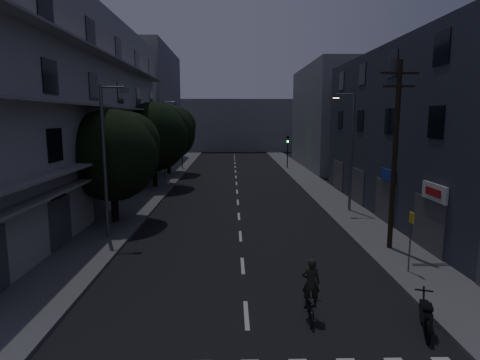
{
  "coord_description": "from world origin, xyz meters",
  "views": [
    {
      "loc": [
        -0.48,
        -10.48,
        6.5
      ],
      "look_at": [
        0.0,
        12.0,
        3.0
      ],
      "focal_mm": 30.0,
      "sensor_mm": 36.0,
      "label": 1
    }
  ],
  "objects_px": {
    "bus_stop_sign": "(411,231)",
    "cyclist": "(310,299)",
    "utility_pole": "(395,152)",
    "motorcycle": "(425,317)"
  },
  "relations": [
    {
      "from": "bus_stop_sign",
      "to": "cyclist",
      "type": "distance_m",
      "value": 6.14
    },
    {
      "from": "utility_pole",
      "to": "cyclist",
      "type": "xyz_separation_m",
      "value": [
        -5.26,
        -6.72,
        -4.18
      ]
    },
    {
      "from": "utility_pole",
      "to": "motorcycle",
      "type": "xyz_separation_m",
      "value": [
        -1.88,
        -7.59,
        -4.38
      ]
    },
    {
      "from": "utility_pole",
      "to": "bus_stop_sign",
      "type": "distance_m",
      "value": 4.33
    },
    {
      "from": "utility_pole",
      "to": "cyclist",
      "type": "bearing_deg",
      "value": -128.02
    },
    {
      "from": "motorcycle",
      "to": "cyclist",
      "type": "relative_size",
      "value": 0.9
    },
    {
      "from": "bus_stop_sign",
      "to": "motorcycle",
      "type": "xyz_separation_m",
      "value": [
        -1.45,
        -4.47,
        -1.41
      ]
    },
    {
      "from": "utility_pole",
      "to": "cyclist",
      "type": "relative_size",
      "value": 4.39
    },
    {
      "from": "cyclist",
      "to": "motorcycle",
      "type": "bearing_deg",
      "value": -8.99
    },
    {
      "from": "bus_stop_sign",
      "to": "utility_pole",
      "type": "bearing_deg",
      "value": 82.18
    }
  ]
}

